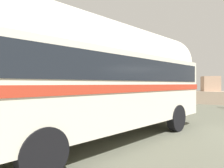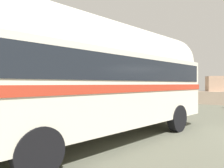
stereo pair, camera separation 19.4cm
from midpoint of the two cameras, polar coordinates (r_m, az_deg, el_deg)
vintage_coach at (r=6.33m, az=-3.09°, el=2.78°), size 4.59×8.91×3.70m
second_coach at (r=10.49m, az=-17.28°, el=1.69°), size 4.19×8.90×3.70m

